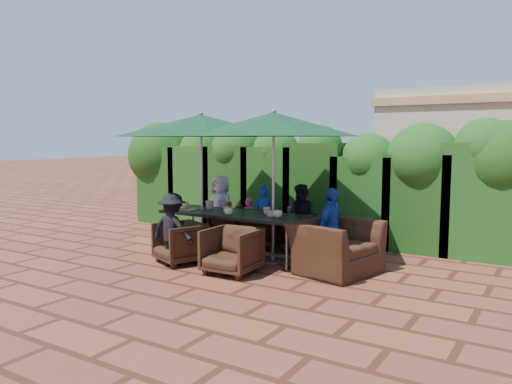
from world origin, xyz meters
The scene contains 32 objects.
ground centered at (0.00, 0.00, 0.00)m, with size 80.00×80.00×0.00m, color brown.
dining_table centered at (-0.05, 0.11, 0.68)m, with size 2.60×0.90×0.75m.
umbrella_left centered at (-0.71, 0.08, 2.21)m, with size 2.91×2.91×2.46m.
umbrella_right centered at (0.69, 0.15, 2.21)m, with size 2.81×2.81×2.46m.
chair_far_left centered at (-0.87, 1.08, 0.35)m, with size 0.68×0.63×0.70m, color black.
chair_far_mid centered at (-0.12, 0.95, 0.42)m, with size 0.81×0.76×0.83m, color black.
chair_far_right centered at (0.82, 1.05, 0.37)m, with size 0.72×0.68×0.74m, color black.
chair_near_left centered at (-0.53, -0.72, 0.36)m, with size 0.70×0.66×0.72m, color black.
chair_near_right centered at (0.53, -0.81, 0.38)m, with size 0.73×0.68×0.75m, color black.
chair_end_right centered at (1.82, 0.05, 0.52)m, with size 1.19×0.78×1.04m, color black.
adult_far_left centered at (-0.99, 1.02, 0.65)m, with size 0.64×0.38×1.29m, color silver.
adult_far_mid centered at (0.01, 0.99, 0.58)m, with size 0.42×0.34×1.16m, color #1B3E93.
adult_far_right centered at (0.77, 1.03, 0.60)m, with size 0.58×0.35×1.20m, color black.
adult_near_left centered at (-0.53, -0.91, 0.57)m, with size 0.74×0.34×1.15m, color black.
adult_end_right centered at (1.68, 0.19, 0.63)m, with size 0.74×0.37×1.26m, color #1B3E93.
child_left centered at (-0.41, 1.13, 0.44)m, with size 0.31×0.26×0.87m, color #EF5492.
child_right centered at (0.43, 1.23, 0.38)m, with size 0.28×0.22×0.77m, color purple.
pedestrian_a centered at (1.81, 4.30, 0.96)m, with size 1.79×0.64×1.92m, color green.
pedestrian_b centered at (2.58, 4.41, 0.79)m, with size 0.76×0.47×1.59m, color #EF5492.
pedestrian_c centered at (3.65, 4.35, 0.80)m, with size 1.02×0.47×1.60m, color gray.
cup_a centered at (-1.06, 0.01, 0.82)m, with size 0.17×0.17×0.14m, color beige.
cup_b centered at (-0.69, 0.27, 0.82)m, with size 0.16×0.16×0.15m, color beige.
cup_c centered at (0.01, -0.14, 0.81)m, with size 0.14×0.14×0.11m, color beige.
cup_d centered at (0.51, 0.24, 0.81)m, with size 0.12×0.12×0.12m, color beige.
cup_e centered at (0.84, 0.04, 0.81)m, with size 0.15×0.15×0.12m, color beige.
ketchup_bottle centered at (-0.21, 0.16, 0.83)m, with size 0.04×0.04×0.17m, color #B20C0A.
sauce_bottle centered at (-0.18, 0.18, 0.83)m, with size 0.04×0.04×0.17m, color #4C230C.
serving_tray centered at (-0.94, -0.04, 0.76)m, with size 0.35×0.25×0.02m, color #99764A.
number_block_left centered at (-0.20, 0.12, 0.80)m, with size 0.12×0.06×0.10m, color tan.
number_block_right centered at (0.69, 0.08, 0.80)m, with size 0.12×0.06×0.10m, color tan.
hedge_wall centered at (-0.05, 2.32, 1.29)m, with size 9.10×1.60×2.40m.
building centered at (3.50, 6.99, 1.61)m, with size 6.20×3.08×3.20m.
Camera 1 is at (4.68, -6.75, 1.98)m, focal length 35.00 mm.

